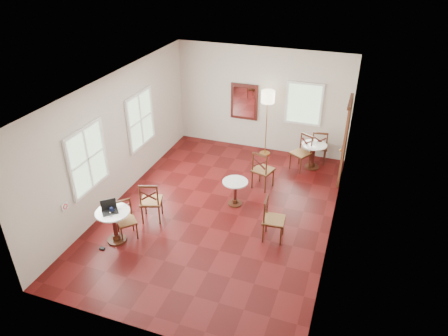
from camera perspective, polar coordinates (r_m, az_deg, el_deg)
name	(u,v)px	position (r m, az deg, el deg)	size (l,w,h in m)	color
ground	(220,211)	(9.65, -0.60, -6.01)	(7.00, 7.00, 0.00)	#500E0D
room_shell	(221,132)	(8.93, -0.42, 4.95)	(5.02, 7.02, 3.01)	beige
cafe_table_near	(114,223)	(8.83, -14.87, -7.31)	(0.70, 0.70, 0.74)	#431F10
cafe_table_mid	(235,190)	(9.69, 1.53, -3.06)	(0.60, 0.60, 0.63)	#431F10
cafe_table_back	(313,153)	(11.45, 12.22, 1.99)	(0.67, 0.67, 0.71)	#431F10
chair_near_a	(151,201)	(9.26, -10.02, -4.50)	(0.58, 0.58, 1.00)	#431F10
chair_near_b	(126,220)	(8.92, -13.34, -7.00)	(0.55, 0.55, 0.84)	#431F10
chair_mid_a	(263,170)	(10.30, 5.33, -0.27)	(0.58, 0.58, 1.02)	#431F10
chair_mid_b	(273,219)	(8.65, 6.73, -7.02)	(0.48, 0.48, 0.98)	#431F10
chair_back_a	(319,146)	(11.75, 12.94, 2.92)	(0.51, 0.51, 0.98)	#431F10
chair_back_b	(301,153)	(11.31, 10.61, 2.10)	(0.62, 0.62, 0.98)	#431F10
floor_lamp	(268,101)	(11.51, 6.04, 9.13)	(0.37, 0.37, 1.91)	#BF8C3F
laptop	(109,209)	(8.68, -15.51, -5.41)	(0.41, 0.40, 0.22)	black
mouse	(112,210)	(8.69, -15.18, -5.59)	(0.10, 0.06, 0.04)	black
navy_mug	(112,210)	(8.65, -15.21, -5.56)	(0.12, 0.08, 0.09)	#101637
water_glass	(111,214)	(8.52, -15.34, -6.17)	(0.06, 0.06, 0.10)	white
power_adapter	(102,249)	(8.94, -16.43, -10.59)	(0.11, 0.06, 0.04)	black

